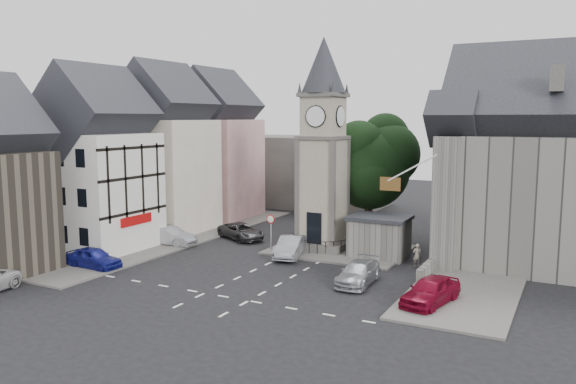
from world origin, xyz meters
The scene contains 23 objects.
ground centered at (0.00, 0.00, 0.00)m, with size 120.00×120.00×0.00m, color black.
pavement_west centered at (-12.50, 6.00, 0.07)m, with size 6.00×30.00×0.14m, color #595651.
pavement_east centered at (12.00, 8.00, 0.07)m, with size 6.00×26.00×0.14m, color #595651.
central_island centered at (1.50, 8.00, 0.08)m, with size 10.00×8.00×0.16m, color #595651.
road_markings centered at (0.00, -5.50, 0.01)m, with size 20.00×8.00×0.01m, color silver.
clock_tower centered at (0.00, 7.99, 8.12)m, with size 4.86×4.86×16.25m.
stone_shelter centered at (4.80, 7.50, 1.55)m, with size 4.30×3.30×3.08m.
town_tree centered at (2.00, 13.00, 6.97)m, with size 7.20×7.20×10.80m.
warning_sign_post centered at (-3.20, 5.43, 2.03)m, with size 0.70×0.19×2.85m.
terrace_pink centered at (-15.50, 16.00, 6.58)m, with size 8.10×7.60×12.80m.
terrace_cream centered at (-15.50, 8.00, 6.58)m, with size 8.10×7.60×12.80m.
terrace_tudor centered at (-15.50, 0.00, 6.19)m, with size 8.10×7.60×12.00m.
backdrop_west centered at (-12.00, 28.00, 4.00)m, with size 20.00×10.00×8.00m, color #4C4944.
east_building centered at (15.59, 11.00, 6.26)m, with size 14.40×11.40×12.60m.
east_boundary_wall centered at (9.20, 10.00, 0.45)m, with size 0.40×16.00×0.90m, color #585651.
flagpole centered at (8.00, 4.00, 7.00)m, with size 3.68×0.10×2.74m.
car_west_blue centered at (-11.50, -4.47, 0.72)m, with size 1.70×4.24×1.44m, color navy.
car_west_silver centered at (-11.50, 3.44, 0.75)m, with size 1.59×4.56×1.50m, color gray.
car_west_grey centered at (-7.50, 8.00, 0.67)m, with size 2.23×4.85×1.35m, color #2B2B2E.
car_island_silver centered at (-1.00, 4.50, 0.76)m, with size 1.62×4.64×1.53m, color #93969C.
car_island_east centered at (5.80, 0.50, 0.68)m, with size 1.90×4.68×1.36m, color #97999F.
car_east_red centered at (10.71, -1.42, 0.79)m, with size 1.86×4.62×1.58m, color maroon.
pedestrian centered at (8.00, 6.07, 0.81)m, with size 0.59×0.39×1.63m, color #A69989.
Camera 1 is at (17.51, -31.43, 10.22)m, focal length 35.00 mm.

